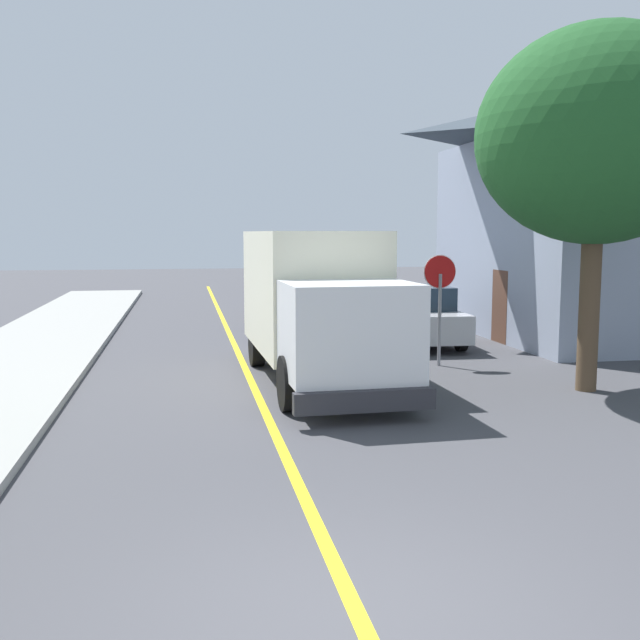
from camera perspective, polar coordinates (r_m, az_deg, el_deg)
ground_plane at (r=6.54m, az=2.96°, el=-22.06°), size 120.00×120.00×0.00m
centre_line_yellow at (r=15.94m, az=-5.51°, el=-4.61°), size 0.16×56.00×0.01m
box_truck at (r=15.49m, az=-0.26°, el=1.67°), size 2.60×7.24×3.20m
parked_car_near at (r=21.76m, az=-0.81°, el=0.59°), size 1.82×4.41×1.67m
parked_car_mid at (r=27.60m, az=-2.79°, el=1.91°), size 1.97×4.47×1.67m
parked_van_across at (r=20.89m, az=7.77°, el=0.27°), size 1.99×4.47×1.67m
stop_sign at (r=17.46m, az=9.39°, el=2.46°), size 0.80×0.10×2.65m
house_across_street at (r=24.83m, az=23.74°, el=8.36°), size 10.94×9.76×7.85m
street_tree_far_side at (r=15.50m, az=20.90°, el=13.31°), size 4.68×4.68×7.15m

